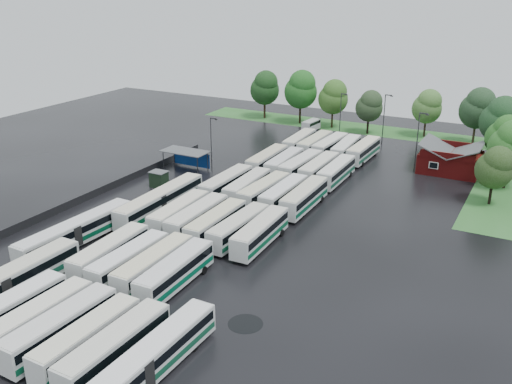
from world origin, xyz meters
The scene contains 60 objects.
ground centered at (0.00, 0.00, 0.00)m, with size 160.00×160.00×0.00m, color black.
brick_building centered at (24.00, 42.77, 1.87)m, with size 10.07×8.60×5.39m.
wash_shed centered at (-17.20, 22.02, 2.99)m, with size 8.20×4.20×3.58m.
utility_hut centered at (-16.20, 12.60, 1.32)m, with size 2.70×2.20×2.62m.
grass_strip_north centered at (2.00, 64.80, 0.01)m, with size 80.00×10.00×0.01m, color #2F6D2C.
grass_strip_east centered at (34.00, 42.80, 0.01)m, with size 10.00×50.00×0.01m, color #2F6D2C.
west_fence centered at (-22.20, 8.00, 0.60)m, with size 0.10×50.00×1.20m, color #2D2D30.
bus_r0c0 centered at (-4.58, -25.96, 1.79)m, with size 2.86×11.77×3.25m.
bus_r0c1 centered at (-1.10, -25.77, 1.79)m, with size 2.80×11.77×3.26m.
bus_r0c2 centered at (1.97, -26.07, 1.86)m, with size 3.05×12.27×3.39m.
bus_r0c3 centered at (5.25, -26.08, 1.79)m, with size 2.73×11.71×3.25m.
bus_r0c4 centered at (8.48, -26.08, 1.87)m, with size 2.85×12.30×3.41m.
bus_r1c0 centered at (-4.45, -12.23, 1.84)m, with size 3.03×12.09×3.34m.
bus_r1c1 centered at (-1.22, -12.65, 1.80)m, with size 2.63×11.78×3.27m.
bus_r1c2 centered at (2.01, -12.28, 1.85)m, with size 2.68×12.09×3.36m.
bus_r1c3 centered at (5.05, -12.43, 1.85)m, with size 2.94×12.17×3.37m.
bus_r2c0 centered at (-4.25, 1.44, 1.82)m, with size 2.95×12.00×3.32m.
bus_r2c1 centered at (-1.22, 1.30, 1.85)m, with size 2.68×12.09×3.36m.
bus_r2c2 centered at (1.96, 0.92, 1.82)m, with size 2.56×11.86×3.30m.
bus_r2c3 centered at (5.30, 1.13, 1.80)m, with size 2.94×11.86×3.28m.
bus_r2c4 centered at (8.48, 1.03, 1.84)m, with size 2.94×12.10×3.35m.
bus_r3c0 centered at (-4.59, 14.51, 1.86)m, with size 2.68×12.19×3.39m.
bus_r3c1 centered at (-1.09, 14.95, 1.80)m, with size 2.90×11.86×3.28m.
bus_r3c2 centered at (2.07, 14.46, 1.82)m, with size 3.08×12.01×3.31m.
bus_r3c3 centered at (5.21, 14.72, 1.81)m, with size 2.64×11.86×3.29m.
bus_r3c4 centered at (8.54, 14.76, 1.88)m, with size 2.77×12.33×3.42m.
bus_r4c0 centered at (-4.48, 28.32, 1.85)m, with size 2.81×12.15×3.37m.
bus_r4c1 centered at (-1.21, 28.40, 1.79)m, with size 2.79×11.77×3.26m.
bus_r4c2 centered at (2.04, 28.12, 1.86)m, with size 3.10×12.23×3.38m.
bus_r4c3 centered at (5.31, 28.34, 1.85)m, with size 2.68×12.09×3.36m.
bus_r4c4 centered at (8.48, 28.09, 1.83)m, with size 2.66×11.97×3.33m.
bus_r5c0 centered at (-4.45, 42.14, 1.79)m, with size 2.96×11.81×3.26m.
bus_r5c1 centered at (-1.12, 42.04, 1.82)m, with size 2.69×11.90×3.30m.
bus_r5c2 centered at (1.97, 42.06, 1.82)m, with size 3.02×11.97×3.31m.
bus_r5c3 centered at (5.24, 41.74, 1.81)m, with size 3.09×11.95×3.30m.
bus_r5c4 centered at (8.54, 42.12, 1.84)m, with size 2.78×12.08×3.35m.
artic_bus_west_a centered at (-9.01, -22.95, 1.87)m, with size 2.81×18.25×3.38m.
artic_bus_west_b centered at (-9.26, 3.92, 1.87)m, with size 2.82×18.21×3.37m.
artic_bus_west_c centered at (-12.18, -9.67, 1.84)m, with size 3.36×17.95×3.31m.
artic_bus_east centered at (12.20, -26.69, 1.82)m, with size 2.77×17.72×3.28m.
minibus centered at (-8.59, 57.81, 1.30)m, with size 2.47×5.53×2.34m.
tree_north_0 centered at (-23.12, 63.63, 7.42)m, with size 6.96×6.96×11.53m.
tree_north_1 centered at (-13.38, 62.69, 8.03)m, with size 7.53×7.53×12.47m.
tree_north_2 centered at (-5.37, 62.50, 7.09)m, with size 6.65×6.65×11.02m.
tree_north_3 centered at (3.44, 61.11, 6.19)m, with size 5.82×5.82×9.63m.
tree_north_4 centered at (14.91, 64.44, 6.63)m, with size 6.22×6.22×10.30m.
tree_north_5 centered at (25.07, 63.00, 7.57)m, with size 7.11×7.11×11.77m.
tree_east_0 centered at (32.41, 29.74, 5.90)m, with size 5.54×5.54×9.18m.
tree_east_1 centered at (33.56, 38.33, 7.34)m, with size 6.89×6.89×11.41m.
tree_east_2 centered at (31.90, 46.36, 6.68)m, with size 6.27×6.27×10.39m.
tree_east_3 centered at (30.27, 54.10, 7.78)m, with size 7.30×7.30×12.10m.
lamp_post_ne centered at (18.79, 39.55, 6.18)m, with size 1.64×0.32×10.65m.
lamp_post_nw centered at (-12.72, 23.33, 5.60)m, with size 1.49×0.29×9.65m.
lamp_post_back_w centered at (-0.77, 54.94, 5.53)m, with size 1.47×0.29×9.52m.
lamp_post_back_e centered at (8.71, 54.12, 5.98)m, with size 1.59×0.31×10.30m.
puddle_0 centered at (-0.76, -21.03, 0.00)m, with size 5.66×5.66×0.01m, color black.
puddle_1 centered at (7.68, -23.91, 0.00)m, with size 4.25×4.25×0.01m, color black.
puddle_2 centered at (-8.32, -0.86, 0.00)m, with size 8.25×8.25×0.01m, color black.
puddle_3 centered at (2.90, -0.45, 0.00)m, with size 3.04×3.04×0.01m, color black.
puddle_4 centered at (15.31, -15.11, 0.00)m, with size 3.53×3.53×0.01m, color black.
Camera 1 is at (38.79, -56.87, 31.98)m, focal length 40.00 mm.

